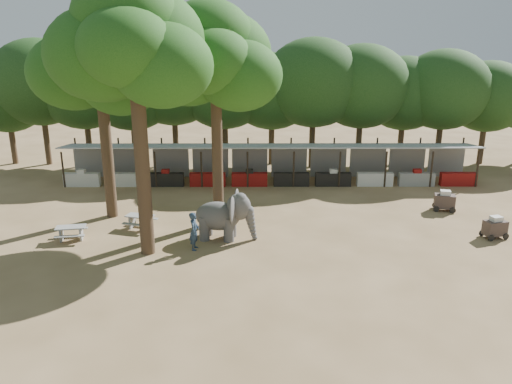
{
  "coord_description": "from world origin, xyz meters",
  "views": [
    {
      "loc": [
        -1.11,
        -19.23,
        9.47
      ],
      "look_at": [
        -1.0,
        5.0,
        2.0
      ],
      "focal_mm": 35.0,
      "sensor_mm": 36.0,
      "label": 1
    }
  ],
  "objects_px": {
    "elephant": "(225,216)",
    "picnic_table_far": "(140,220)",
    "yard_tree_left": "(98,64)",
    "yard_tree_back": "(213,58)",
    "yard_tree_center": "(132,45)",
    "cart_back": "(445,201)",
    "handler": "(194,231)",
    "cart_front": "(495,227)",
    "picnic_table_near": "(71,231)"
  },
  "relations": [
    {
      "from": "yard_tree_left",
      "to": "cart_back",
      "type": "bearing_deg",
      "value": 1.93
    },
    {
      "from": "yard_tree_back",
      "to": "elephant",
      "type": "xyz_separation_m",
      "value": [
        0.61,
        -2.48,
        -7.35
      ]
    },
    {
      "from": "yard_tree_back",
      "to": "picnic_table_far",
      "type": "relative_size",
      "value": 6.51
    },
    {
      "from": "cart_back",
      "to": "elephant",
      "type": "bearing_deg",
      "value": -147.02
    },
    {
      "from": "picnic_table_near",
      "to": "cart_back",
      "type": "distance_m",
      "value": 20.34
    },
    {
      "from": "yard_tree_left",
      "to": "yard_tree_back",
      "type": "xyz_separation_m",
      "value": [
        6.0,
        -1.0,
        0.34
      ]
    },
    {
      "from": "cart_front",
      "to": "picnic_table_near",
      "type": "bearing_deg",
      "value": 166.23
    },
    {
      "from": "yard_tree_back",
      "to": "picnic_table_near",
      "type": "xyz_separation_m",
      "value": [
        -6.93,
        -2.66,
        -8.08
      ]
    },
    {
      "from": "elephant",
      "to": "cart_front",
      "type": "relative_size",
      "value": 2.43
    },
    {
      "from": "elephant",
      "to": "cart_front",
      "type": "bearing_deg",
      "value": 7.69
    },
    {
      "from": "yard_tree_left",
      "to": "picnic_table_near",
      "type": "distance_m",
      "value": 8.61
    },
    {
      "from": "yard_tree_left",
      "to": "elephant",
      "type": "distance_m",
      "value": 10.25
    },
    {
      "from": "cart_back",
      "to": "yard_tree_left",
      "type": "bearing_deg",
      "value": -163.54
    },
    {
      "from": "yard_tree_back",
      "to": "picnic_table_near",
      "type": "bearing_deg",
      "value": -159.02
    },
    {
      "from": "elephant",
      "to": "picnic_table_far",
      "type": "height_order",
      "value": "elephant"
    },
    {
      "from": "yard_tree_back",
      "to": "picnic_table_far",
      "type": "bearing_deg",
      "value": -163.98
    },
    {
      "from": "picnic_table_near",
      "to": "cart_back",
      "type": "bearing_deg",
      "value": 2.92
    },
    {
      "from": "yard_tree_center",
      "to": "picnic_table_far",
      "type": "distance_m",
      "value": 9.24
    },
    {
      "from": "elephant",
      "to": "picnic_table_near",
      "type": "distance_m",
      "value": 7.58
    },
    {
      "from": "yard_tree_left",
      "to": "picnic_table_near",
      "type": "bearing_deg",
      "value": -104.22
    },
    {
      "from": "picnic_table_far",
      "to": "cart_back",
      "type": "relative_size",
      "value": 1.26
    },
    {
      "from": "picnic_table_near",
      "to": "cart_front",
      "type": "xyz_separation_m",
      "value": [
        20.87,
        0.19,
        0.1
      ]
    },
    {
      "from": "yard_tree_center",
      "to": "yard_tree_back",
      "type": "bearing_deg",
      "value": 53.14
    },
    {
      "from": "yard_tree_back",
      "to": "handler",
      "type": "relative_size",
      "value": 6.23
    },
    {
      "from": "elephant",
      "to": "yard_tree_center",
      "type": "bearing_deg",
      "value": -149.49
    },
    {
      "from": "yard_tree_back",
      "to": "cart_back",
      "type": "relative_size",
      "value": 8.18
    },
    {
      "from": "picnic_table_far",
      "to": "yard_tree_center",
      "type": "bearing_deg",
      "value": -56.81
    },
    {
      "from": "cart_front",
      "to": "yard_tree_center",
      "type": "bearing_deg",
      "value": 170.88
    },
    {
      "from": "yard_tree_left",
      "to": "picnic_table_near",
      "type": "xyz_separation_m",
      "value": [
        -0.93,
        -3.66,
        -7.74
      ]
    },
    {
      "from": "handler",
      "to": "cart_back",
      "type": "height_order",
      "value": "handler"
    },
    {
      "from": "picnic_table_near",
      "to": "cart_back",
      "type": "relative_size",
      "value": 1.14
    },
    {
      "from": "yard_tree_left",
      "to": "yard_tree_center",
      "type": "height_order",
      "value": "yard_tree_center"
    },
    {
      "from": "handler",
      "to": "yard_tree_back",
      "type": "bearing_deg",
      "value": -5.33
    },
    {
      "from": "yard_tree_left",
      "to": "picnic_table_far",
      "type": "distance_m",
      "value": 8.29
    },
    {
      "from": "yard_tree_left",
      "to": "elephant",
      "type": "bearing_deg",
      "value": -27.73
    },
    {
      "from": "yard_tree_back",
      "to": "picnic_table_near",
      "type": "distance_m",
      "value": 10.97
    },
    {
      "from": "yard_tree_left",
      "to": "elephant",
      "type": "xyz_separation_m",
      "value": [
        6.61,
        -3.48,
        -7.01
      ]
    },
    {
      "from": "yard_tree_left",
      "to": "elephant",
      "type": "relative_size",
      "value": 3.48
    },
    {
      "from": "elephant",
      "to": "picnic_table_near",
      "type": "xyz_separation_m",
      "value": [
        -7.54,
        -0.18,
        -0.73
      ]
    },
    {
      "from": "yard_tree_center",
      "to": "elephant",
      "type": "xyz_separation_m",
      "value": [
        3.61,
        1.52,
        -8.02
      ]
    },
    {
      "from": "cart_front",
      "to": "cart_back",
      "type": "bearing_deg",
      "value": 89.29
    },
    {
      "from": "picnic_table_near",
      "to": "cart_back",
      "type": "height_order",
      "value": "cart_back"
    },
    {
      "from": "cart_back",
      "to": "picnic_table_far",
      "type": "bearing_deg",
      "value": -156.18
    },
    {
      "from": "yard_tree_left",
      "to": "cart_front",
      "type": "bearing_deg",
      "value": -9.86
    },
    {
      "from": "picnic_table_far",
      "to": "handler",
      "type": "bearing_deg",
      "value": -24.48
    },
    {
      "from": "yard_tree_left",
      "to": "yard_tree_center",
      "type": "xyz_separation_m",
      "value": [
        3.0,
        -5.0,
        1.01
      ]
    },
    {
      "from": "picnic_table_near",
      "to": "picnic_table_far",
      "type": "bearing_deg",
      "value": 17.57
    },
    {
      "from": "handler",
      "to": "cart_back",
      "type": "relative_size",
      "value": 1.31
    },
    {
      "from": "yard_tree_center",
      "to": "yard_tree_back",
      "type": "xyz_separation_m",
      "value": [
        3.0,
        4.0,
        -0.67
      ]
    },
    {
      "from": "cart_front",
      "to": "handler",
      "type": "bearing_deg",
      "value": 170.93
    }
  ]
}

